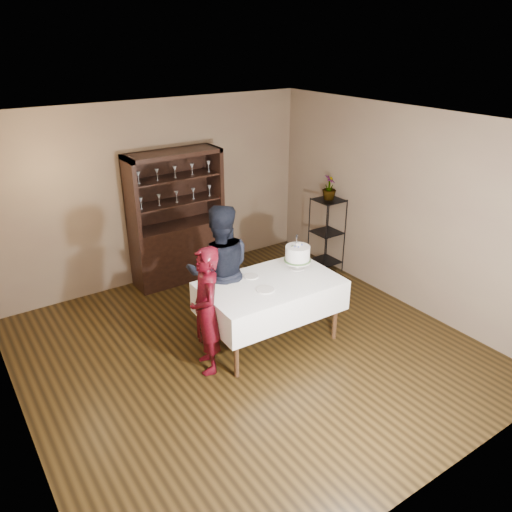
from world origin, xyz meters
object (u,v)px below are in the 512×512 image
at_px(plant_etagere, 327,232).
at_px(woman, 206,311).
at_px(cake_table, 270,296).
at_px(china_hutch, 178,239).
at_px(potted_plant, 329,187).
at_px(man, 220,271).
at_px(cake, 298,255).

bearing_deg(plant_etagere, woman, -156.89).
height_order(plant_etagere, cake_table, plant_etagere).
distance_m(china_hutch, potted_plant, 2.44).
bearing_deg(woman, cake_table, 109.61).
bearing_deg(potted_plant, china_hutch, 153.58).
xyz_separation_m(china_hutch, man, (-0.24, -1.69, 0.19)).
xyz_separation_m(woman, man, (0.51, 0.57, 0.11)).
bearing_deg(plant_etagere, potted_plant, 56.48).
bearing_deg(plant_etagere, cake, -143.95).
bearing_deg(plant_etagere, man, -164.61).
relative_size(man, potted_plant, 4.56).
xyz_separation_m(plant_etagere, cake_table, (-1.94, -1.16, -0.02)).
bearing_deg(cake_table, potted_plant, 31.17).
height_order(woman, cake, woman).
bearing_deg(woman, potted_plant, 130.00).
bearing_deg(woman, plant_etagere, 129.83).
height_order(cake_table, woman, woman).
bearing_deg(cake, woman, -173.44).
relative_size(china_hutch, potted_plant, 5.33).
relative_size(plant_etagere, man, 0.70).
bearing_deg(china_hutch, woman, -108.43).
height_order(plant_etagere, cake, cake).
bearing_deg(potted_plant, man, -164.35).
xyz_separation_m(china_hutch, woman, (-0.75, -2.26, 0.08)).
bearing_deg(cake_table, china_hutch, 93.66).
height_order(plant_etagere, potted_plant, potted_plant).
distance_m(china_hutch, woman, 2.39).
relative_size(woman, potted_plant, 3.98).
relative_size(woman, man, 0.87).
distance_m(china_hutch, cake, 2.22).
distance_m(cake_table, potted_plant, 2.39).
bearing_deg(china_hutch, man, -98.10).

